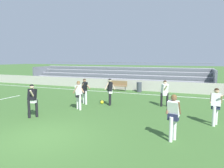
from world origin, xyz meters
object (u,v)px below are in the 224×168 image
(trash_bin, at_px, (139,87))
(player_dark_trailing_run, at_px, (85,89))
(bench_centre_sideline, at_px, (117,85))
(soccer_ball, at_px, (102,102))
(player_white_pressing_high, at_px, (165,91))
(player_dark_wide_left, at_px, (110,89))
(player_white_wide_right, at_px, (216,103))
(player_white_challenging, at_px, (173,113))
(bleacher_stand, at_px, (115,75))
(player_white_overlapping, at_px, (79,93))
(player_dark_on_ball, at_px, (32,98))

(trash_bin, relative_size, player_dark_trailing_run, 0.52)
(bench_centre_sideline, distance_m, soccer_ball, 5.58)
(bench_centre_sideline, relative_size, player_white_pressing_high, 1.11)
(player_dark_wide_left, relative_size, player_white_pressing_high, 1.05)
(player_white_pressing_high, distance_m, soccer_ball, 4.02)
(trash_bin, relative_size, player_dark_wide_left, 0.51)
(player_white_wide_right, height_order, player_white_challenging, player_white_challenging)
(bleacher_stand, bearing_deg, bench_centre_sideline, -65.42)
(soccer_ball, bearing_deg, player_white_wide_right, -17.63)
(player_dark_trailing_run, xyz_separation_m, soccer_ball, (1.01, 0.45, -0.87))
(bench_centre_sideline, bearing_deg, player_white_overlapping, -87.34)
(player_dark_trailing_run, distance_m, player_white_wide_right, 7.56)
(player_dark_wide_left, height_order, player_dark_trailing_run, player_dark_wide_left)
(player_white_wide_right, relative_size, player_white_pressing_high, 1.03)
(bench_centre_sideline, bearing_deg, player_white_wide_right, -45.62)
(player_white_wide_right, distance_m, player_white_challenging, 2.89)
(bleacher_stand, xyz_separation_m, player_white_challenging, (7.49, -13.68, -0.04))
(player_dark_trailing_run, bearing_deg, player_white_pressing_high, 14.20)
(player_dark_wide_left, relative_size, player_white_wide_right, 1.02)
(player_white_wide_right, bearing_deg, player_dark_wide_left, 161.89)
(player_dark_on_ball, bearing_deg, player_white_wide_right, 13.71)
(player_dark_trailing_run, bearing_deg, player_dark_on_ball, -104.17)
(player_dark_wide_left, distance_m, player_white_wide_right, 6.07)
(bench_centre_sideline, relative_size, soccer_ball, 8.18)
(trash_bin, bearing_deg, player_dark_on_ball, -107.38)
(player_dark_trailing_run, height_order, player_white_wide_right, player_white_wide_right)
(player_white_overlapping, bearing_deg, player_dark_wide_left, 53.51)
(player_white_overlapping, bearing_deg, trash_bin, 76.97)
(player_dark_trailing_run, bearing_deg, soccer_ball, 24.14)
(bleacher_stand, xyz_separation_m, player_white_pressing_high, (6.52, -8.44, -0.09))
(trash_bin, distance_m, player_white_wide_right, 9.23)
(player_dark_wide_left, height_order, player_white_wide_right, player_dark_wide_left)
(bleacher_stand, distance_m, player_dark_on_ball, 13.29)
(player_white_overlapping, bearing_deg, player_white_pressing_high, 30.18)
(player_dark_wide_left, relative_size, player_white_challenging, 1.00)
(player_white_pressing_high, bearing_deg, bench_centre_sideline, 135.65)
(player_white_challenging, bearing_deg, soccer_ball, 137.22)
(player_white_pressing_high, xyz_separation_m, player_white_challenging, (0.97, -5.24, 0.05))
(player_dark_wide_left, relative_size, soccer_ball, 7.68)
(trash_bin, bearing_deg, player_dark_wide_left, -94.57)
(player_dark_trailing_run, xyz_separation_m, player_white_overlapping, (0.38, -1.37, 0.01))
(player_white_wide_right, bearing_deg, trash_bin, 125.25)
(player_dark_trailing_run, xyz_separation_m, player_dark_on_ball, (-0.91, -3.60, 0.02))
(soccer_ball, bearing_deg, bench_centre_sideline, 100.00)
(player_dark_wide_left, distance_m, player_white_pressing_high, 3.36)
(player_dark_trailing_run, bearing_deg, trash_bin, 70.73)
(trash_bin, distance_m, player_dark_wide_left, 5.68)
(player_white_wide_right, relative_size, player_white_challenging, 0.99)
(bench_centre_sideline, bearing_deg, player_white_challenging, -59.80)
(bleacher_stand, bearing_deg, trash_bin, -44.87)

